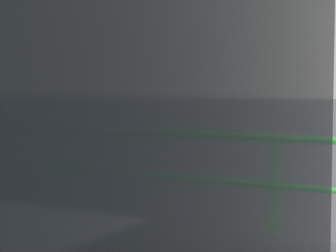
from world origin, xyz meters
TOP-DOWN VIEW (x-y plane):
  - parking_meter at (-0.19, 0.54)m, footprint 0.16×0.17m
  - pedestrian_at_meter at (0.49, 0.59)m, footprint 0.61×0.60m
  - background_railing at (0.00, 3.16)m, footprint 24.06×0.06m

SIDE VIEW (x-z plane):
  - background_railing at x=0.00m, z-range 0.35..1.33m
  - pedestrian_at_meter at x=0.49m, z-range 0.25..1.92m
  - parking_meter at x=-0.19m, z-range 0.43..1.86m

